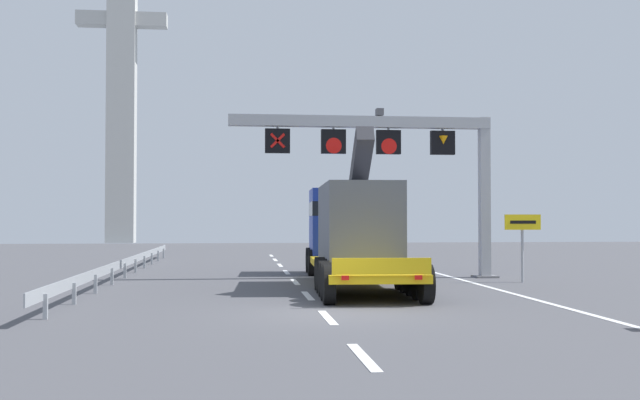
% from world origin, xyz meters
% --- Properties ---
extents(ground, '(112.00, 112.00, 0.00)m').
position_xyz_m(ground, '(0.00, 0.00, 0.00)').
color(ground, '#4C4C51').
extents(lane_markings, '(0.20, 38.37, 0.01)m').
position_xyz_m(lane_markings, '(-0.29, 11.88, 0.01)').
color(lane_markings, silver).
rests_on(lane_markings, ground).
extents(edge_line_right, '(0.20, 63.00, 0.01)m').
position_xyz_m(edge_line_right, '(6.20, 12.00, 0.01)').
color(edge_line_right, silver).
rests_on(edge_line_right, ground).
extents(overhead_lane_gantry, '(10.79, 0.90, 6.78)m').
position_xyz_m(overhead_lane_gantry, '(3.83, 10.70, 5.21)').
color(overhead_lane_gantry, '#9EA0A5').
rests_on(overhead_lane_gantry, ground).
extents(heavy_haul_truck_yellow, '(3.62, 14.16, 5.30)m').
position_xyz_m(heavy_haul_truck_yellow, '(1.78, 9.11, 1.99)').
color(heavy_haul_truck_yellow, yellow).
rests_on(heavy_haul_truck_yellow, ground).
extents(exit_sign_yellow, '(1.38, 0.15, 2.53)m').
position_xyz_m(exit_sign_yellow, '(8.12, 8.17, 1.91)').
color(exit_sign_yellow, '#9EA0A5').
rests_on(exit_sign_yellow, ground).
extents(guardrail_left, '(0.13, 30.70, 0.76)m').
position_xyz_m(guardrail_left, '(-6.96, 13.35, 0.56)').
color(guardrail_left, '#999EA3').
rests_on(guardrail_left, ground).
extents(bridge_pylon_distant, '(9.00, 2.00, 36.53)m').
position_xyz_m(bridge_pylon_distant, '(-14.23, 58.24, 18.66)').
color(bridge_pylon_distant, '#B7B7B2').
rests_on(bridge_pylon_distant, ground).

